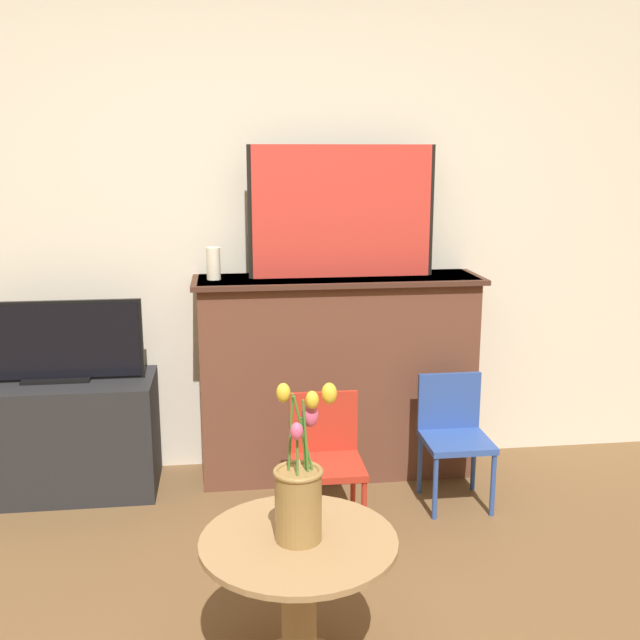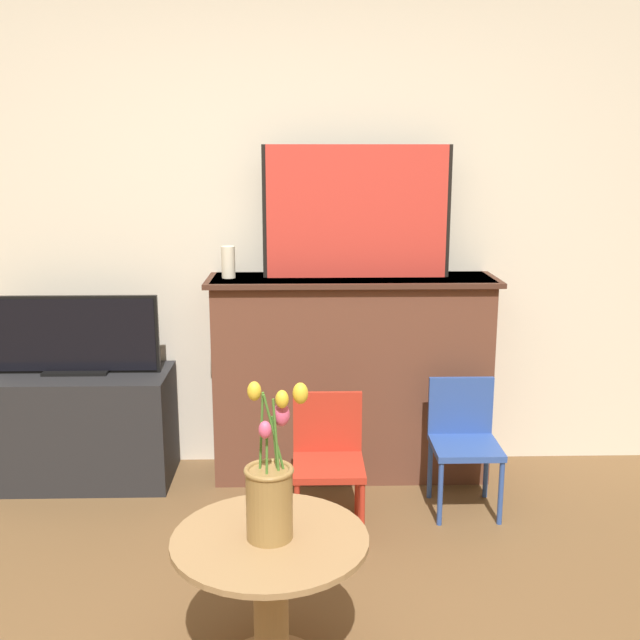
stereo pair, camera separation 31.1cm
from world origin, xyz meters
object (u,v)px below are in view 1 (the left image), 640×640
painting (342,212)px  chair_blue (454,430)px  chair_red (326,454)px  tv_monitor (54,343)px  vase_tulips (299,492)px

painting → chair_blue: bearing=-39.7°
chair_red → chair_blue: size_ratio=1.00×
tv_monitor → vase_tulips: vase_tulips is taller
chair_blue → painting: bearing=140.3°
chair_red → tv_monitor: bearing=156.3°
painting → tv_monitor: painting is taller
chair_blue → vase_tulips: (-0.87, -1.17, 0.29)m
painting → tv_monitor: size_ratio=1.11×
painting → chair_blue: (0.49, -0.41, -1.03)m
vase_tulips → tv_monitor: bearing=124.5°
chair_red → vase_tulips: vase_tulips is taller
tv_monitor → vase_tulips: bearing=-55.5°
tv_monitor → chair_red: (1.26, -0.55, -0.41)m
painting → chair_red: size_ratio=1.51×
tv_monitor → chair_blue: (1.91, -0.35, -0.41)m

